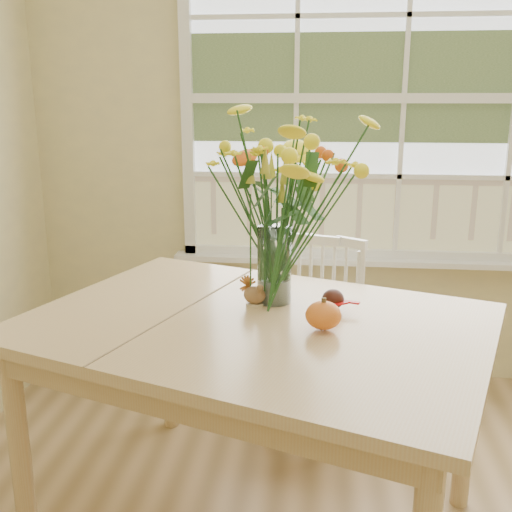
# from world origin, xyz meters

# --- Properties ---
(wall_back) EXTENTS (4.00, 0.02, 2.70)m
(wall_back) POSITION_xyz_m (0.00, 2.25, 1.35)
(wall_back) COLOR beige
(wall_back) RESTS_ON floor
(window) EXTENTS (2.42, 0.12, 1.74)m
(window) POSITION_xyz_m (0.00, 2.21, 1.53)
(window) COLOR silver
(window) RESTS_ON wall_back
(dining_table) EXTENTS (1.81, 1.54, 0.82)m
(dining_table) POSITION_xyz_m (-0.62, 0.90, 0.73)
(dining_table) COLOR tan
(dining_table) RESTS_ON floor
(windsor_chair) EXTENTS (0.51, 0.50, 0.91)m
(windsor_chair) POSITION_xyz_m (-0.42, 1.65, 0.51)
(windsor_chair) COLOR white
(windsor_chair) RESTS_ON floor
(flower_vase) EXTENTS (0.59, 0.59, 0.70)m
(flower_vase) POSITION_xyz_m (-0.57, 1.09, 1.24)
(flower_vase) COLOR white
(flower_vase) RESTS_ON dining_table
(pumpkin) EXTENTS (0.12, 0.12, 0.09)m
(pumpkin) POSITION_xyz_m (-0.39, 0.83, 0.87)
(pumpkin) COLOR #DD581A
(pumpkin) RESTS_ON dining_table
(turkey_figurine) EXTENTS (0.09, 0.07, 0.10)m
(turkey_figurine) POSITION_xyz_m (-0.64, 1.04, 0.86)
(turkey_figurine) COLOR #CCB78C
(turkey_figurine) RESTS_ON dining_table
(dark_gourd) EXTENTS (0.12, 0.08, 0.07)m
(dark_gourd) POSITION_xyz_m (-0.36, 1.03, 0.86)
(dark_gourd) COLOR #38160F
(dark_gourd) RESTS_ON dining_table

